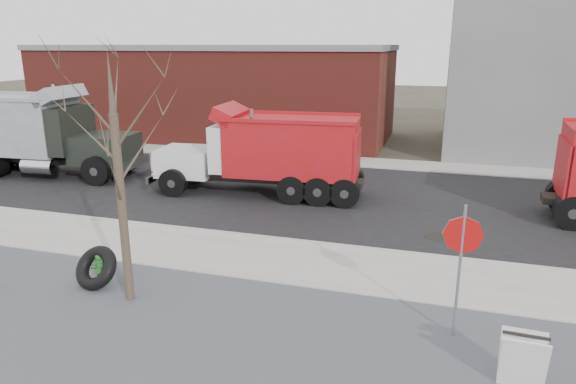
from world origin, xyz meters
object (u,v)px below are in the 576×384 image
(dump_truck_red_b, at_px, (267,151))
(dump_truck_grey, at_px, (31,130))
(fire_hydrant, at_px, (101,268))
(stop_sign, at_px, (462,248))
(truck_tire, at_px, (96,268))
(sandwich_board, at_px, (523,361))

(dump_truck_red_b, xyz_separation_m, dump_truck_grey, (-10.34, 0.13, 0.22))
(fire_hydrant, distance_m, dump_truck_grey, 12.16)
(dump_truck_red_b, relative_size, dump_truck_grey, 0.93)
(fire_hydrant, height_order, dump_truck_red_b, dump_truck_red_b)
(stop_sign, bearing_deg, dump_truck_red_b, 148.59)
(truck_tire, height_order, sandwich_board, sandwich_board)
(truck_tire, xyz_separation_m, dump_truck_red_b, (1.30, 8.06, 1.18))
(fire_hydrant, relative_size, dump_truck_grey, 0.10)
(sandwich_board, distance_m, dump_truck_grey, 20.08)
(truck_tire, relative_size, dump_truck_grey, 0.14)
(sandwich_board, height_order, dump_truck_red_b, dump_truck_red_b)
(truck_tire, bearing_deg, stop_sign, 1.16)
(fire_hydrant, bearing_deg, truck_tire, -100.86)
(fire_hydrant, bearing_deg, sandwich_board, -24.41)
(stop_sign, bearing_deg, dump_truck_grey, 174.00)
(sandwich_board, height_order, dump_truck_grey, dump_truck_grey)
(truck_tire, xyz_separation_m, dump_truck_grey, (-9.04, 8.19, 1.41))
(fire_hydrant, xyz_separation_m, truck_tire, (0.02, -0.18, 0.10))
(fire_hydrant, bearing_deg, stop_sign, -15.98)
(truck_tire, height_order, dump_truck_red_b, dump_truck_red_b)
(fire_hydrant, height_order, dump_truck_grey, dump_truck_grey)
(fire_hydrant, relative_size, dump_truck_red_b, 0.10)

